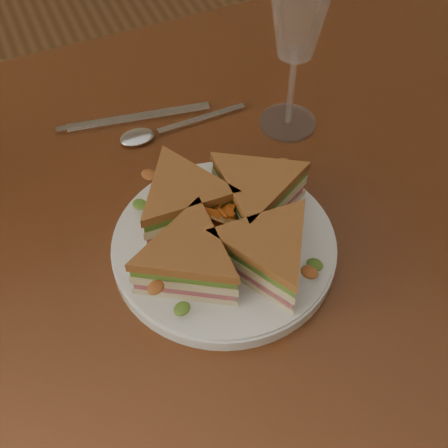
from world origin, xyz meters
The scene contains 8 objects.
ground centered at (0.00, 0.00, 0.00)m, with size 6.00×6.00×0.00m, color brown.
table centered at (0.00, 0.00, 0.65)m, with size 1.20×0.80×0.75m.
plate centered at (0.02, -0.07, 0.76)m, with size 0.26×0.26×0.02m, color white.
sandwich_wedges centered at (0.02, -0.07, 0.80)m, with size 0.28×0.28×0.06m.
crisps_mound centered at (0.02, -0.07, 0.79)m, with size 0.09×0.09×0.05m, color orange, non-canonical shape.
spoon centered at (0.01, 0.15, 0.75)m, with size 0.18×0.03×0.01m.
knife centered at (-0.01, 0.19, 0.75)m, with size 0.21×0.05×0.00m.
wine_glass centered at (0.19, 0.10, 0.92)m, with size 0.08×0.08×0.24m.
Camera 1 is at (-0.15, -0.46, 1.33)m, focal length 50.00 mm.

